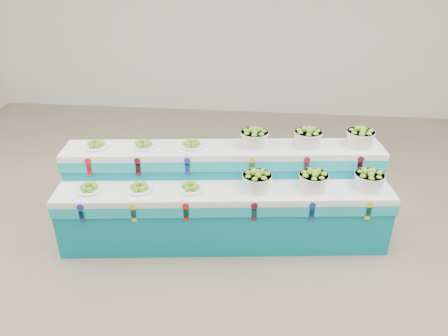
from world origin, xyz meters
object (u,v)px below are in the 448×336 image
at_px(basket_lower_left, 257,181).
at_px(plate_upper_mid, 144,144).
at_px(display_stand, 224,196).
at_px(basket_upper_right, 360,137).

height_order(basket_lower_left, plate_upper_mid, plate_upper_mid).
bearing_deg(display_stand, plate_upper_mid, 165.99).
height_order(display_stand, plate_upper_mid, plate_upper_mid).
distance_m(basket_lower_left, plate_upper_mid, 1.34).
xyz_separation_m(display_stand, basket_upper_right, (1.49, 0.41, 0.62)).
height_order(display_stand, basket_upper_right, basket_upper_right).
distance_m(plate_upper_mid, basket_upper_right, 2.43).
relative_size(display_stand, basket_lower_left, 11.56).
height_order(display_stand, basket_lower_left, display_stand).
bearing_deg(display_stand, basket_lower_left, -33.11).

